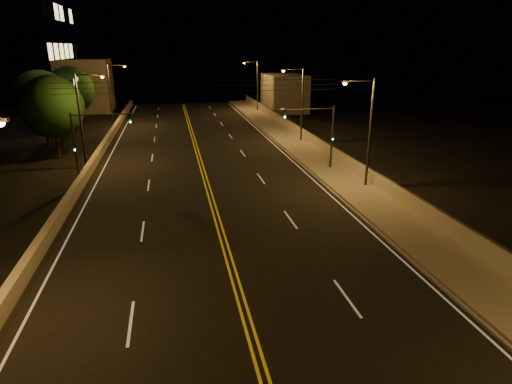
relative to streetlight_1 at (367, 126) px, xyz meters
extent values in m
cube|color=black|center=(-11.49, -4.43, -4.78)|extent=(18.00, 120.00, 0.02)
cube|color=gray|center=(-0.69, -4.43, -4.64)|extent=(3.60, 120.00, 0.30)
cube|color=gray|center=(-2.56, -4.43, -4.71)|extent=(0.14, 120.00, 0.15)
cube|color=#AAA18E|center=(0.96, -4.43, -3.99)|extent=(0.30, 120.00, 1.00)
cube|color=#AAA18E|center=(-21.06, -4.43, -4.36)|extent=(0.45, 120.00, 0.85)
cube|color=slate|center=(5.01, 42.24, -1.80)|extent=(6.00, 10.00, 5.97)
cube|color=slate|center=(-27.49, 48.08, -0.56)|extent=(8.00, 8.00, 8.46)
cylinder|color=black|center=(0.96, -4.43, -3.46)|extent=(0.06, 120.00, 0.06)
cube|color=silver|center=(-20.09, -4.43, -4.76)|extent=(0.12, 116.00, 0.00)
cube|color=silver|center=(-2.89, -4.43, -4.76)|extent=(0.12, 116.00, 0.00)
cube|color=gold|center=(-11.64, -4.43, -4.76)|extent=(0.12, 116.00, 0.00)
cube|color=gold|center=(-11.34, -4.43, -4.76)|extent=(0.12, 116.00, 0.00)
cube|color=silver|center=(-15.99, -13.93, -4.76)|extent=(0.12, 3.00, 0.00)
cube|color=silver|center=(-15.99, -4.93, -4.76)|extent=(0.12, 3.00, 0.00)
cube|color=silver|center=(-15.99, 4.07, -4.76)|extent=(0.12, 3.00, 0.00)
cube|color=silver|center=(-15.99, 13.07, -4.76)|extent=(0.12, 3.00, 0.00)
cube|color=silver|center=(-15.99, 22.07, -4.76)|extent=(0.12, 3.00, 0.00)
cube|color=silver|center=(-15.99, 31.07, -4.76)|extent=(0.12, 3.00, 0.00)
cube|color=silver|center=(-15.99, 40.07, -4.76)|extent=(0.12, 3.00, 0.00)
cube|color=silver|center=(-15.99, 49.07, -4.76)|extent=(0.12, 3.00, 0.00)
cube|color=silver|center=(-6.99, -13.93, -4.76)|extent=(0.12, 3.00, 0.00)
cube|color=silver|center=(-6.99, -4.93, -4.76)|extent=(0.12, 3.00, 0.00)
cube|color=silver|center=(-6.99, 4.07, -4.76)|extent=(0.12, 3.00, 0.00)
cube|color=silver|center=(-6.99, 13.07, -4.76)|extent=(0.12, 3.00, 0.00)
cube|color=silver|center=(-6.99, 22.07, -4.76)|extent=(0.12, 3.00, 0.00)
cube|color=silver|center=(-6.99, 31.07, -4.76)|extent=(0.12, 3.00, 0.00)
cube|color=silver|center=(-6.99, 40.07, -4.76)|extent=(0.12, 3.00, 0.00)
cube|color=silver|center=(-6.99, 49.07, -4.76)|extent=(0.12, 3.00, 0.00)
cylinder|color=#2D2D33|center=(0.31, 0.00, -0.69)|extent=(0.20, 0.20, 8.19)
cylinder|color=#2D2D33|center=(-0.79, 0.00, 3.25)|extent=(2.20, 0.12, 0.12)
cube|color=#2D2D33|center=(-1.89, 0.00, 3.18)|extent=(0.50, 0.25, 0.14)
sphere|color=#FF9E2D|center=(-1.89, 0.00, 3.08)|extent=(0.28, 0.28, 0.28)
cylinder|color=#2D2D33|center=(0.31, 16.87, -0.69)|extent=(0.20, 0.20, 8.19)
cylinder|color=#2D2D33|center=(-0.79, 16.87, 3.25)|extent=(2.20, 0.12, 0.12)
cube|color=#2D2D33|center=(-1.89, 16.87, 3.18)|extent=(0.50, 0.25, 0.14)
sphere|color=#FF9E2D|center=(-1.89, 16.87, 3.08)|extent=(0.28, 0.28, 0.28)
cylinder|color=#2D2D33|center=(0.31, 41.65, -0.69)|extent=(0.20, 0.20, 8.19)
cylinder|color=#2D2D33|center=(-0.79, 41.65, 3.25)|extent=(2.20, 0.12, 0.12)
cube|color=#2D2D33|center=(-1.89, 41.65, 3.18)|extent=(0.50, 0.25, 0.14)
sphere|color=#FF9E2D|center=(-1.89, 41.65, 3.08)|extent=(0.28, 0.28, 0.28)
cube|color=#2D2D33|center=(-19.49, -13.30, 3.18)|extent=(0.50, 0.25, 0.14)
sphere|color=#FF9E2D|center=(-19.49, -13.30, 3.08)|extent=(0.28, 0.28, 0.28)
cylinder|color=#2D2D33|center=(-21.69, 10.74, -0.69)|extent=(0.20, 0.20, 8.19)
cylinder|color=#2D2D33|center=(-20.59, 10.74, 3.25)|extent=(2.20, 0.12, 0.12)
cube|color=#2D2D33|center=(-19.49, 10.74, 3.18)|extent=(0.50, 0.25, 0.14)
sphere|color=#FF9E2D|center=(-19.49, 10.74, 3.08)|extent=(0.28, 0.28, 0.28)
cylinder|color=#2D2D33|center=(-21.69, 31.74, -0.69)|extent=(0.20, 0.20, 8.19)
cylinder|color=#2D2D33|center=(-20.59, 31.74, 3.25)|extent=(2.20, 0.12, 0.12)
cube|color=#2D2D33|center=(-19.49, 31.74, 3.18)|extent=(0.50, 0.25, 0.14)
sphere|color=#FF9E2D|center=(-19.49, 31.74, 3.08)|extent=(0.28, 0.28, 0.28)
cylinder|color=#2D2D33|center=(-0.49, 5.39, -1.99)|extent=(0.18, 0.18, 5.60)
cylinder|color=#2D2D33|center=(-2.99, 5.39, 0.61)|extent=(5.00, 0.10, 0.10)
cube|color=black|center=(-4.74, 5.39, 0.26)|extent=(0.28, 0.18, 0.80)
sphere|color=#19FF4C|center=(-4.74, 5.28, 0.01)|extent=(0.14, 0.14, 0.14)
cube|color=black|center=(-0.49, 5.24, -1.79)|extent=(0.22, 0.14, 0.55)
cylinder|color=#2D2D33|center=(-21.29, 5.39, -1.99)|extent=(0.18, 0.18, 5.60)
cylinder|color=#2D2D33|center=(-18.79, 5.39, 0.61)|extent=(5.00, 0.10, 0.10)
cube|color=black|center=(-17.04, 5.39, 0.26)|extent=(0.28, 0.18, 0.80)
sphere|color=#19FF4C|center=(-17.04, 5.28, 0.01)|extent=(0.14, 0.14, 0.14)
cube|color=black|center=(-21.29, 5.24, -1.79)|extent=(0.22, 0.14, 0.55)
cylinder|color=black|center=(-11.49, 5.07, 2.21)|extent=(22.00, 0.03, 0.03)
cylinder|color=black|center=(-11.49, 5.07, 2.61)|extent=(22.00, 0.03, 0.03)
cylinder|color=black|center=(-11.49, 5.07, 3.01)|extent=(22.00, 0.03, 0.03)
cylinder|color=black|center=(-24.79, 14.49, -3.41)|extent=(0.36, 0.36, 2.75)
sphere|color=black|center=(-24.79, 14.49, 0.18)|extent=(5.80, 5.80, 5.80)
cylinder|color=black|center=(-27.31, 20.92, -3.38)|extent=(0.36, 0.36, 2.81)
sphere|color=black|center=(-27.31, 20.92, 0.29)|extent=(5.93, 5.93, 5.93)
cylinder|color=black|center=(-26.45, 31.23, -3.39)|extent=(0.36, 0.36, 2.80)
sphere|color=black|center=(-26.45, 31.23, 0.26)|extent=(5.91, 5.91, 5.91)
camera|label=1|loc=(-13.94, -28.81, 5.45)|focal=30.00mm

